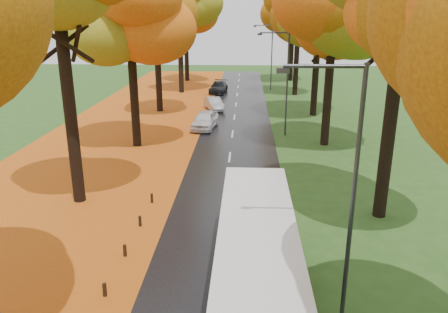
# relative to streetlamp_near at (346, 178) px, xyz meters

# --- Properties ---
(road) EXTENTS (6.50, 90.00, 0.04)m
(road) POSITION_rel_streetlamp_near_xyz_m (-3.95, 17.00, -4.69)
(road) COLOR black
(road) RESTS_ON ground
(centre_line) EXTENTS (0.12, 90.00, 0.01)m
(centre_line) POSITION_rel_streetlamp_near_xyz_m (-3.95, 17.00, -4.67)
(centre_line) COLOR silver
(centre_line) RESTS_ON road
(leaf_verge) EXTENTS (12.00, 90.00, 0.02)m
(leaf_verge) POSITION_rel_streetlamp_near_xyz_m (-12.95, 17.00, -4.70)
(leaf_verge) COLOR #87360C
(leaf_verge) RESTS_ON ground
(leaf_drift) EXTENTS (0.90, 90.00, 0.01)m
(leaf_drift) POSITION_rel_streetlamp_near_xyz_m (-7.00, 17.00, -4.67)
(leaf_drift) COLOR orange
(leaf_drift) RESTS_ON road
(trees_left) EXTENTS (9.20, 74.00, 13.88)m
(trees_left) POSITION_rel_streetlamp_near_xyz_m (-11.13, 19.06, 4.82)
(trees_left) COLOR black
(trees_left) RESTS_ON ground
(trees_right) EXTENTS (9.30, 74.20, 13.96)m
(trees_right) POSITION_rel_streetlamp_near_xyz_m (3.24, 18.91, 4.98)
(trees_right) COLOR black
(trees_right) RESTS_ON ground
(streetlamp_near) EXTENTS (2.45, 0.18, 8.00)m
(streetlamp_near) POSITION_rel_streetlamp_near_xyz_m (0.00, 0.00, 0.00)
(streetlamp_near) COLOR #333538
(streetlamp_near) RESTS_ON ground
(streetlamp_mid) EXTENTS (2.45, 0.18, 8.00)m
(streetlamp_mid) POSITION_rel_streetlamp_near_xyz_m (0.00, 22.00, 0.00)
(streetlamp_mid) COLOR #333538
(streetlamp_mid) RESTS_ON ground
(streetlamp_far) EXTENTS (2.45, 0.18, 8.00)m
(streetlamp_far) POSITION_rel_streetlamp_near_xyz_m (0.00, 44.00, 0.00)
(streetlamp_far) COLOR #333538
(streetlamp_far) RESTS_ON ground
(bus) EXTENTS (2.57, 11.05, 2.91)m
(bus) POSITION_rel_streetlamp_near_xyz_m (-2.50, 0.33, -3.15)
(bus) COLOR #570D19
(bus) RESTS_ON road
(car_white) EXTENTS (2.32, 4.50, 1.46)m
(car_white) POSITION_rel_streetlamp_near_xyz_m (-6.30, 23.64, -3.94)
(car_white) COLOR white
(car_white) RESTS_ON road
(car_silver) EXTENTS (2.46, 3.93, 1.22)m
(car_silver) POSITION_rel_streetlamp_near_xyz_m (-6.08, 31.17, -4.06)
(car_silver) COLOR #96989E
(car_silver) RESTS_ON road
(car_dark) EXTENTS (2.30, 4.79, 1.35)m
(car_dark) POSITION_rel_streetlamp_near_xyz_m (-6.25, 41.22, -4.00)
(car_dark) COLOR black
(car_dark) RESTS_ON road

